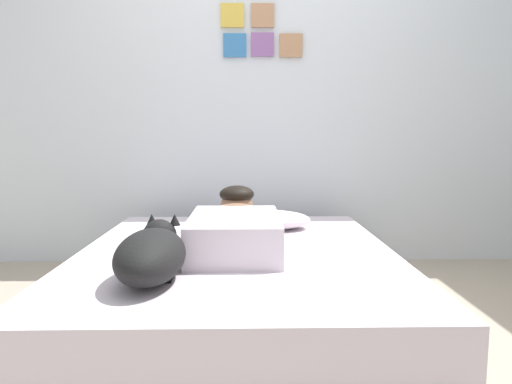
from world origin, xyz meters
The scene contains 8 objects.
ground_plane centered at (0.00, 0.00, 0.00)m, with size 13.35×13.35×0.00m, color tan.
back_wall centered at (0.00, 1.40, 1.25)m, with size 4.67×0.12×2.50m.
bed centered at (-0.16, 0.22, 0.18)m, with size 1.57×1.93×0.37m.
pillow centered at (0.01, 0.73, 0.42)m, with size 0.52×0.32×0.11m, color silver.
person_lying centered at (-0.17, 0.29, 0.47)m, with size 0.43×0.92×0.27m.
dog centered at (-0.48, -0.25, 0.47)m, with size 0.26×0.57×0.21m.
coffee_cup centered at (0.06, 0.69, 0.40)m, with size 0.12×0.09×0.07m.
cell_phone centered at (-0.44, -0.24, 0.37)m, with size 0.07×0.14×0.01m, color black.
Camera 1 is at (-0.12, -2.01, 0.92)m, focal length 32.52 mm.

